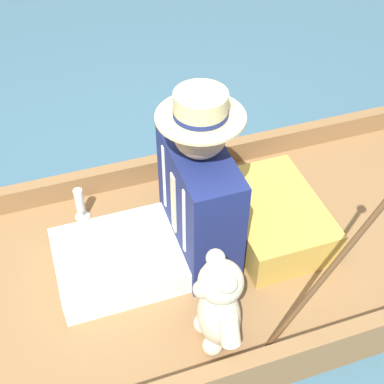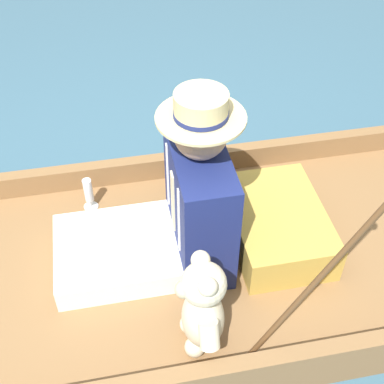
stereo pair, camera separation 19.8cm
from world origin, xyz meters
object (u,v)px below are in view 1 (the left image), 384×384
Objects in this scene: seated_person at (177,210)px; wine_glass at (80,202)px; walking_cane at (351,245)px; teddy_bear at (218,306)px.

wine_glass is (0.34, 0.35, -0.17)m from seated_person.
walking_cane is at bearing -133.91° from seated_person.
wine_glass is at bearing 40.09° from walking_cane.
wine_glass is (0.78, 0.36, -0.11)m from teddy_bear.
teddy_bear is at bearing 73.59° from walking_cane.
seated_person is at bearing 1.88° from teddy_bear.
walking_cane reaches higher than teddy_bear.
walking_cane is (-0.89, -0.75, 0.41)m from wine_glass.
teddy_bear is 0.86m from wine_glass.
seated_person is 0.52m from wine_glass.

